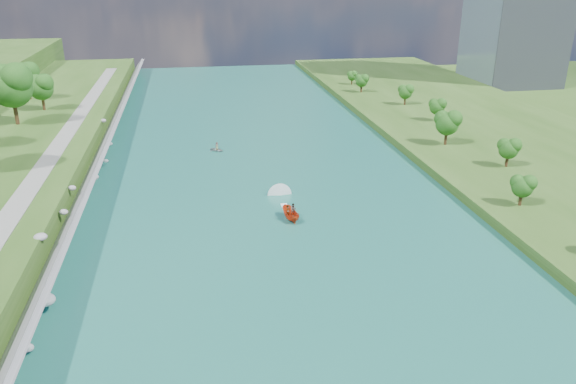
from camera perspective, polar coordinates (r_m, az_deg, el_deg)
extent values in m
plane|color=#2D5119|center=(65.70, 0.07, -6.76)|extent=(260.00, 260.00, 0.00)
cube|color=#175A4E|center=(83.59, -2.36, -0.28)|extent=(55.00, 240.00, 0.10)
cube|color=#2D5119|center=(102.01, 26.38, 1.94)|extent=(44.00, 240.00, 1.50)
cube|color=slate|center=(83.79, -20.17, -0.32)|extent=(3.54, 236.00, 4.05)
ellipsoid|color=gray|center=(55.24, -24.92, -14.17)|extent=(1.03, 0.83, 0.79)
ellipsoid|color=gray|center=(60.02, -23.40, -10.03)|extent=(1.85, 1.70, 1.22)
ellipsoid|color=gray|center=(68.67, -23.85, -4.19)|extent=(1.48, 1.43, 0.82)
ellipsoid|color=gray|center=(76.59, -21.84, -1.89)|extent=(1.12, 1.02, 0.70)
ellipsoid|color=gray|center=(83.33, -21.09, 0.38)|extent=(1.09, 0.90, 0.73)
ellipsoid|color=gray|center=(92.53, -19.15, 1.44)|extent=(1.61, 1.38, 0.98)
ellipsoid|color=gray|center=(100.11, -18.02, 3.03)|extent=(0.91, 0.78, 0.59)
ellipsoid|color=gray|center=(108.94, -17.67, 4.68)|extent=(1.13, 1.16, 0.65)
ellipsoid|color=gray|center=(117.94, -18.25, 6.90)|extent=(1.09, 1.13, 0.74)
cube|color=gray|center=(84.69, -24.73, 0.50)|extent=(3.00, 200.00, 0.10)
ellipsoid|color=#165115|center=(119.41, -26.28, 9.40)|extent=(8.23, 8.23, 13.72)
ellipsoid|color=#165115|center=(130.11, -23.79, 9.56)|extent=(5.37, 5.37, 8.95)
ellipsoid|color=#165115|center=(142.62, -25.01, 10.50)|extent=(5.96, 5.96, 9.94)
ellipsoid|color=#165115|center=(81.46, 22.71, 0.42)|extent=(3.10, 3.10, 5.17)
ellipsoid|color=#165115|center=(96.95, 21.49, 4.00)|extent=(3.38, 3.38, 5.64)
ellipsoid|color=#165115|center=(105.82, 15.87, 6.61)|extent=(4.49, 4.49, 7.49)
ellipsoid|color=#165115|center=(122.87, 14.90, 8.29)|extent=(3.39, 3.39, 5.65)
ellipsoid|color=#165115|center=(136.32, 11.84, 9.84)|extent=(3.40, 3.40, 5.67)
ellipsoid|color=#165115|center=(148.94, 7.49, 11.07)|extent=(3.35, 3.35, 5.58)
ellipsoid|color=#165115|center=(159.22, 6.53, 11.58)|extent=(2.65, 2.65, 4.42)
imported|color=red|center=(74.92, 0.24, -2.23)|extent=(2.28, 4.44, 1.63)
imported|color=#66605B|center=(74.31, 0.00, -2.05)|extent=(0.80, 0.70, 1.85)
imported|color=#66605B|center=(75.31, 0.55, -1.79)|extent=(0.88, 0.72, 1.69)
cube|color=white|center=(77.94, -0.15, -1.88)|extent=(0.90, 5.00, 0.06)
imported|color=gray|center=(104.48, -7.22, 4.31)|extent=(3.33, 3.29, 0.57)
imported|color=#66605B|center=(104.29, -7.24, 4.65)|extent=(0.77, 0.61, 1.37)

